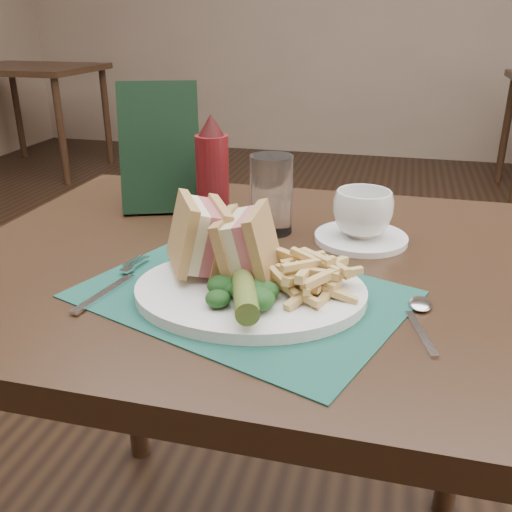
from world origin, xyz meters
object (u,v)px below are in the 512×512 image
(table_main, at_px, (250,447))
(coffee_cup, at_px, (363,213))
(placemat, at_px, (242,294))
(drinking_glass, at_px, (271,194))
(saucer, at_px, (361,238))
(sandwich_half_a, at_px, (183,236))
(plate, at_px, (250,291))
(check_presenter, at_px, (160,148))
(ketchup_bottle, at_px, (212,168))
(sandwich_half_b, at_px, (232,243))
(table_bg_left, at_px, (37,119))

(table_main, distance_m, coffee_cup, 0.46)
(placemat, relative_size, drinking_glass, 3.10)
(coffee_cup, relative_size, drinking_glass, 0.73)
(saucer, height_order, drinking_glass, drinking_glass)
(placemat, distance_m, sandwich_half_a, 0.11)
(plate, bearing_deg, coffee_cup, 55.28)
(saucer, height_order, coffee_cup, coffee_cup)
(placemat, bearing_deg, check_presenter, 127.83)
(saucer, height_order, ketchup_bottle, ketchup_bottle)
(table_main, xyz_separation_m, saucer, (0.16, 0.10, 0.38))
(sandwich_half_a, height_order, saucer, sandwich_half_a)
(table_main, height_order, saucer, saucer)
(drinking_glass, bearing_deg, sandwich_half_b, -90.21)
(sandwich_half_a, relative_size, sandwich_half_b, 1.06)
(sandwich_half_b, bearing_deg, saucer, 53.64)
(table_bg_left, bearing_deg, drinking_glass, -49.53)
(placemat, relative_size, saucer, 2.69)
(table_bg_left, xyz_separation_m, coffee_cup, (2.55, -2.82, 0.42))
(sandwich_half_b, distance_m, ketchup_bottle, 0.29)
(placemat, bearing_deg, table_bg_left, 128.35)
(sandwich_half_b, bearing_deg, sandwich_half_a, 177.82)
(table_main, relative_size, sandwich_half_b, 9.32)
(plate, distance_m, saucer, 0.27)
(table_bg_left, bearing_deg, coffee_cup, -47.87)
(saucer, xyz_separation_m, drinking_glass, (-0.15, 0.01, 0.06))
(table_main, distance_m, table_bg_left, 3.77)
(plate, height_order, sandwich_half_a, sandwich_half_a)
(plate, distance_m, ketchup_bottle, 0.33)
(sandwich_half_b, relative_size, check_presenter, 0.41)
(sandwich_half_a, relative_size, ketchup_bottle, 0.55)
(placemat, bearing_deg, sandwich_half_a, 169.88)
(table_bg_left, relative_size, placemat, 2.23)
(coffee_cup, height_order, ketchup_bottle, ketchup_bottle)
(drinking_glass, xyz_separation_m, check_presenter, (-0.23, 0.07, 0.05))
(drinking_glass, bearing_deg, coffee_cup, -2.96)
(plate, distance_m, sandwich_half_b, 0.07)
(table_bg_left, distance_m, check_presenter, 3.53)
(plate, xyz_separation_m, sandwich_half_a, (-0.10, 0.02, 0.06))
(sandwich_half_b, xyz_separation_m, check_presenter, (-0.22, 0.30, 0.05))
(sandwich_half_a, relative_size, check_presenter, 0.43)
(sandwich_half_a, bearing_deg, saucer, 14.89)
(drinking_glass, bearing_deg, saucer, -2.96)
(plate, height_order, saucer, plate)
(ketchup_bottle, relative_size, check_presenter, 0.78)
(plate, height_order, check_presenter, check_presenter)
(sandwich_half_b, distance_m, saucer, 0.27)
(saucer, height_order, check_presenter, check_presenter)
(drinking_glass, bearing_deg, check_presenter, 162.62)
(sandwich_half_a, height_order, drinking_glass, drinking_glass)
(table_main, relative_size, drinking_glass, 6.92)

